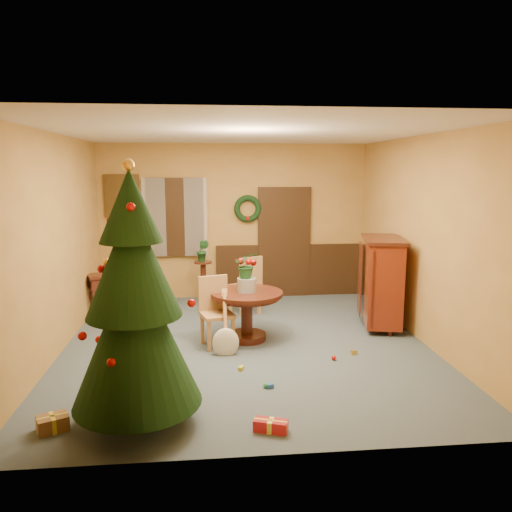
{
  "coord_description": "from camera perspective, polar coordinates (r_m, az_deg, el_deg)",
  "views": [
    {
      "loc": [
        -0.53,
        -6.64,
        2.42
      ],
      "look_at": [
        0.18,
        0.4,
        1.19
      ],
      "focal_mm": 35.0,
      "sensor_mm": 36.0,
      "label": 1
    }
  ],
  "objects": [
    {
      "name": "gift_c",
      "position": [
        6.16,
        -13.05,
        -12.93
      ],
      "size": [
        0.29,
        0.28,
        0.13
      ],
      "color": "brown",
      "rests_on": "floor"
    },
    {
      "name": "writing_desk",
      "position": [
        8.75,
        -16.08,
        -3.02
      ],
      "size": [
        0.88,
        0.67,
        0.71
      ],
      "color": "black",
      "rests_on": "floor"
    },
    {
      "name": "toy_d",
      "position": [
        6.63,
        8.89,
        -11.43
      ],
      "size": [
        0.06,
        0.06,
        0.06
      ],
      "primitive_type": "sphere",
      "color": "#AE0E0B",
      "rests_on": "floor"
    },
    {
      "name": "guitar",
      "position": [
        6.61,
        -3.5,
        -7.84
      ],
      "size": [
        0.47,
        0.61,
        0.81
      ],
      "primitive_type": null,
      "rotation": [
        -0.49,
        0.0,
        -0.24
      ],
      "color": "beige",
      "rests_on": "floor"
    },
    {
      "name": "plant_stand",
      "position": [
        8.99,
        -6.04,
        -2.54
      ],
      "size": [
        0.31,
        0.31,
        0.81
      ],
      "color": "black",
      "rests_on": "floor"
    },
    {
      "name": "toy_b",
      "position": [
        5.79,
        1.13,
        -14.55
      ],
      "size": [
        0.06,
        0.06,
        0.06
      ],
      "primitive_type": "sphere",
      "color": "green",
      "rests_on": "floor"
    },
    {
      "name": "christmas_tree",
      "position": [
        4.77,
        -13.74,
        -5.35
      ],
      "size": [
        1.22,
        1.22,
        2.52
      ],
      "color": "#382111",
      "rests_on": "floor"
    },
    {
      "name": "sideboard",
      "position": [
        7.93,
        14.19,
        -2.64
      ],
      "size": [
        0.8,
        1.19,
        1.4
      ],
      "color": "#541309",
      "rests_on": "floor"
    },
    {
      "name": "gift_b",
      "position": [
        6.19,
        -14.79,
        -12.39
      ],
      "size": [
        0.31,
        0.31,
        0.23
      ],
      "color": "maroon",
      "rests_on": "floor"
    },
    {
      "name": "urn",
      "position": [
        7.08,
        -1.07,
        -3.33
      ],
      "size": [
        0.27,
        0.27,
        0.2
      ],
      "primitive_type": "cylinder",
      "color": "slate",
      "rests_on": "dining_table"
    },
    {
      "name": "toy_e",
      "position": [
        6.87,
        11.13,
        -10.78
      ],
      "size": [
        0.09,
        0.06,
        0.05
      ],
      "primitive_type": "cube",
      "rotation": [
        0.0,
        0.0,
        0.11
      ],
      "color": "gold",
      "rests_on": "floor"
    },
    {
      "name": "gift_a",
      "position": [
        5.29,
        -22.22,
        -17.27
      ],
      "size": [
        0.33,
        0.3,
        0.15
      ],
      "color": "brown",
      "rests_on": "floor"
    },
    {
      "name": "room_envelope",
      "position": [
        9.47,
        -1.23,
        1.92
      ],
      "size": [
        5.5,
        5.5,
        5.5
      ],
      "color": "#36464F",
      "rests_on": "ground"
    },
    {
      "name": "chair_near",
      "position": [
        6.98,
        -4.65,
        -6.02
      ],
      "size": [
        0.52,
        0.52,
        0.96
      ],
      "color": "#AA7844",
      "rests_on": "floor"
    },
    {
      "name": "toy_a",
      "position": [
        5.79,
        1.6,
        -14.62
      ],
      "size": [
        0.09,
        0.07,
        0.05
      ],
      "primitive_type": "cube",
      "rotation": [
        0.0,
        0.0,
        0.22
      ],
      "color": "#234F98",
      "rests_on": "floor"
    },
    {
      "name": "centerpiece_plant",
      "position": [
        7.02,
        -1.08,
        -1.04
      ],
      "size": [
        0.34,
        0.29,
        0.38
      ],
      "primitive_type": "imported",
      "color": "#1E4C23",
      "rests_on": "urn"
    },
    {
      "name": "chair_far",
      "position": [
        8.36,
        -1.02,
        -3.16
      ],
      "size": [
        0.59,
        0.59,
        1.01
      ],
      "color": "#AA7844",
      "rests_on": "floor"
    },
    {
      "name": "stand_plant",
      "position": [
        8.9,
        -6.1,
        0.63
      ],
      "size": [
        0.26,
        0.23,
        0.4
      ],
      "primitive_type": "imported",
      "rotation": [
        0.0,
        0.0,
        -0.28
      ],
      "color": "#19471E",
      "rests_on": "plant_stand"
    },
    {
      "name": "gift_d",
      "position": [
        4.94,
        1.69,
        -18.81
      ],
      "size": [
        0.34,
        0.23,
        0.11
      ],
      "color": "maroon",
      "rests_on": "floor"
    },
    {
      "name": "toy_c",
      "position": [
        6.25,
        -1.72,
        -12.71
      ],
      "size": [
        0.08,
        0.09,
        0.05
      ],
      "primitive_type": "cube",
      "rotation": [
        0.0,
        0.0,
        1.12
      ],
      "color": "gold",
      "rests_on": "floor"
    },
    {
      "name": "dining_table",
      "position": [
        7.16,
        -1.06,
        -5.76
      ],
      "size": [
        1.03,
        1.03,
        0.71
      ],
      "color": "black",
      "rests_on": "floor"
    }
  ]
}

